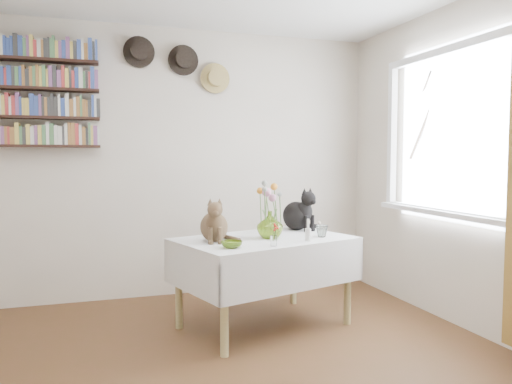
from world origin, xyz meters
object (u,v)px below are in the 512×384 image
object	(u,v)px
flower_vase	(270,225)
bookshelf_unit	(37,93)
tabby_cat	(214,219)
black_cat	(296,208)
dining_table	(264,260)

from	to	relation	value
flower_vase	bookshelf_unit	world-z (taller)	bookshelf_unit
bookshelf_unit	flower_vase	bearing A→B (deg)	-31.79
tabby_cat	bookshelf_unit	bearing A→B (deg)	150.00
tabby_cat	black_cat	world-z (taller)	black_cat
dining_table	bookshelf_unit	distance (m)	2.37
dining_table	flower_vase	world-z (taller)	flower_vase
dining_table	tabby_cat	bearing A→B (deg)	-177.42
tabby_cat	black_cat	xyz separation A→B (m)	(0.80, 0.35, 0.02)
dining_table	bookshelf_unit	xyz separation A→B (m)	(-1.67, 1.03, 1.32)
tabby_cat	bookshelf_unit	size ratio (longest dim) A/B	0.33
flower_vase	bookshelf_unit	size ratio (longest dim) A/B	0.21
flower_vase	tabby_cat	bearing A→B (deg)	179.18
dining_table	flower_vase	distance (m)	0.28
tabby_cat	flower_vase	distance (m)	0.44
tabby_cat	black_cat	size ratio (longest dim) A/B	0.90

